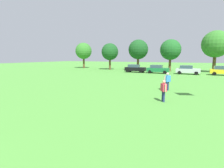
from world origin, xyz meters
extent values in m
plane|color=#4C9338|center=(0.00, 30.00, 0.00)|extent=(160.00, 160.00, 0.00)
cylinder|color=navy|center=(6.28, 13.65, 0.40)|extent=(0.15, 0.15, 0.80)
cylinder|color=navy|center=(6.40, 13.45, 0.40)|extent=(0.15, 0.15, 0.80)
cube|color=#D8334C|center=(6.34, 13.55, 1.08)|extent=(0.53, 0.61, 0.57)
cylinder|color=tan|center=(6.18, 13.83, 1.10)|extent=(0.12, 0.12, 0.53)
cylinder|color=tan|center=(6.51, 13.26, 1.10)|extent=(0.12, 0.12, 0.53)
sphere|color=tan|center=(6.34, 13.55, 1.51)|extent=(0.25, 0.25, 0.25)
cylinder|color=navy|center=(6.01, 18.42, 0.44)|extent=(0.16, 0.16, 0.88)
cylinder|color=navy|center=(5.86, 18.20, 0.44)|extent=(0.16, 0.16, 0.88)
cube|color=#337FCC|center=(5.94, 18.31, 1.19)|extent=(0.61, 0.67, 0.62)
cylinder|color=beige|center=(6.15, 18.61, 1.20)|extent=(0.13, 0.13, 0.58)
cylinder|color=beige|center=(5.73, 18.02, 1.20)|extent=(0.13, 0.13, 0.58)
sphere|color=beige|center=(5.94, 18.31, 1.65)|extent=(0.27, 0.27, 0.27)
cube|color=black|center=(-3.35, 37.05, 0.70)|extent=(4.30, 1.80, 0.76)
cube|color=#334756|center=(-3.69, 37.05, 1.38)|extent=(2.24, 1.58, 0.60)
cylinder|color=black|center=(-1.89, 37.95, 0.32)|extent=(0.64, 0.22, 0.64)
cylinder|color=black|center=(-1.89, 36.15, 0.32)|extent=(0.64, 0.22, 0.64)
cylinder|color=black|center=(-4.81, 37.95, 0.32)|extent=(0.64, 0.22, 0.64)
cylinder|color=black|center=(-4.81, 36.15, 0.32)|extent=(0.64, 0.22, 0.64)
cube|color=#196B38|center=(1.51, 36.84, 0.70)|extent=(4.30, 1.80, 0.76)
cube|color=#334756|center=(1.16, 36.84, 1.38)|extent=(2.24, 1.58, 0.60)
cylinder|color=black|center=(2.97, 37.74, 0.32)|extent=(0.64, 0.22, 0.64)
cylinder|color=black|center=(2.97, 35.94, 0.32)|extent=(0.64, 0.22, 0.64)
cylinder|color=black|center=(0.05, 37.74, 0.32)|extent=(0.64, 0.22, 0.64)
cylinder|color=black|center=(0.05, 35.94, 0.32)|extent=(0.64, 0.22, 0.64)
cube|color=silver|center=(7.10, 37.22, 0.70)|extent=(4.30, 1.80, 0.76)
cube|color=#334756|center=(6.75, 37.22, 1.38)|extent=(2.24, 1.58, 0.60)
cylinder|color=black|center=(8.56, 38.12, 0.32)|extent=(0.64, 0.22, 0.64)
cylinder|color=black|center=(8.56, 36.32, 0.32)|extent=(0.64, 0.22, 0.64)
cylinder|color=black|center=(5.64, 38.12, 0.32)|extent=(0.64, 0.22, 0.64)
cylinder|color=black|center=(5.64, 36.32, 0.32)|extent=(0.64, 0.22, 0.64)
cube|color=yellow|center=(12.95, 37.66, 0.70)|extent=(4.30, 1.80, 0.76)
cube|color=#334756|center=(12.61, 37.66, 1.38)|extent=(2.24, 1.58, 0.60)
cylinder|color=black|center=(11.49, 38.56, 0.32)|extent=(0.64, 0.22, 0.64)
cylinder|color=black|center=(11.49, 36.76, 0.32)|extent=(0.64, 0.22, 0.64)
cylinder|color=brown|center=(-21.67, 44.63, 1.50)|extent=(0.55, 0.55, 2.99)
sphere|color=#337528|center=(-21.67, 44.63, 5.00)|extent=(4.73, 4.73, 4.73)
cylinder|color=brown|center=(-11.93, 42.23, 1.37)|extent=(0.51, 0.51, 2.75)
sphere|color=#194C1E|center=(-11.93, 42.23, 4.59)|extent=(4.34, 4.34, 4.34)
cylinder|color=brown|center=(-4.70, 43.32, 1.52)|extent=(0.56, 0.56, 3.05)
sphere|color=#194C1E|center=(-4.70, 43.32, 5.09)|extent=(4.81, 4.81, 4.81)
cylinder|color=brown|center=(2.99, 42.83, 1.47)|extent=(0.54, 0.54, 2.93)
sphere|color=#1E5B23|center=(2.99, 42.83, 4.90)|extent=(4.63, 4.63, 4.63)
cylinder|color=brown|center=(11.90, 44.09, 1.79)|extent=(0.66, 0.66, 3.57)
sphere|color=#337528|center=(11.90, 44.09, 5.97)|extent=(5.64, 5.64, 5.64)
camera|label=1|loc=(8.40, 0.13, 3.34)|focal=28.63mm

